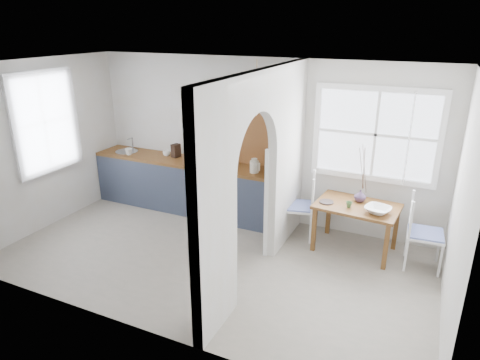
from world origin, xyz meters
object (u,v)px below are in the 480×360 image
at_px(dining_table, 355,228).
at_px(chair_left, 298,205).
at_px(chair_right, 426,233).
at_px(kettle, 254,166).
at_px(vase, 360,196).

xyz_separation_m(dining_table, chair_left, (-0.87, 0.06, 0.16)).
relative_size(dining_table, chair_left, 1.10).
bearing_deg(chair_left, dining_table, 71.74).
xyz_separation_m(chair_left, chair_right, (1.78, -0.14, -0.01)).
bearing_deg(kettle, chair_right, -19.67).
height_order(dining_table, kettle, kettle).
bearing_deg(chair_left, chair_right, 71.47).
height_order(chair_left, kettle, kettle).
bearing_deg(kettle, vase, -14.56).
xyz_separation_m(chair_right, kettle, (-2.53, 0.20, 0.51)).
bearing_deg(dining_table, vase, 93.99).
distance_m(chair_left, kettle, 0.90).
relative_size(chair_right, kettle, 4.50).
distance_m(chair_right, kettle, 2.59).
xyz_separation_m(dining_table, chair_right, (0.91, -0.07, 0.15)).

